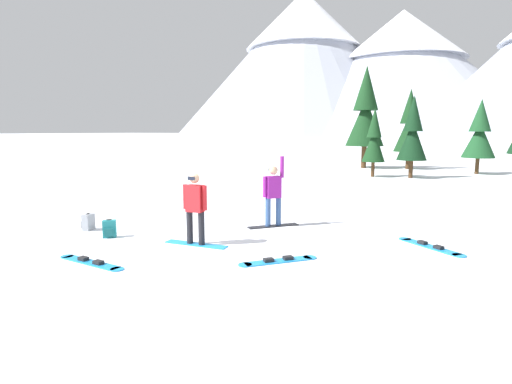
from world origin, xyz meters
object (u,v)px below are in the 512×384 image
(snowboarder_midground, at_px, (273,194))
(pine_tree_broad, at_px, (480,133))
(loose_snowboard_far_spare, at_px, (91,262))
(pine_tree_tall, at_px, (365,113))
(backpack_teal, at_px, (109,229))
(snowboarder_foreground, at_px, (195,208))
(loose_snowboard_near_right, at_px, (278,261))
(pine_tree_young, at_px, (413,133))
(backpack_grey, at_px, (88,222))
(loose_snowboard_near_left, at_px, (430,246))
(pine_tree_twin, at_px, (374,139))
(pine_tree_slender, at_px, (410,126))

(snowboarder_midground, relative_size, pine_tree_broad, 0.43)
(loose_snowboard_far_spare, relative_size, pine_tree_broad, 0.40)
(pine_tree_tall, bearing_deg, backpack_teal, -91.98)
(backpack_teal, height_order, pine_tree_tall, pine_tree_tall)
(snowboarder_foreground, relative_size, pine_tree_tall, 0.24)
(loose_snowboard_near_right, bearing_deg, pine_tree_young, 89.49)
(backpack_grey, xyz_separation_m, pine_tree_broad, (9.26, 21.82, 2.32))
(backpack_grey, bearing_deg, snowboarder_foreground, 3.07)
(loose_snowboard_near_left, relative_size, pine_tree_twin, 0.41)
(loose_snowboard_near_left, bearing_deg, pine_tree_young, 99.58)
(snowboarder_foreground, distance_m, loose_snowboard_near_right, 2.45)
(loose_snowboard_far_spare, xyz_separation_m, backpack_grey, (-2.41, 1.96, 0.19))
(loose_snowboard_near_left, relative_size, pine_tree_broad, 0.36)
(loose_snowboard_near_right, xyz_separation_m, pine_tree_tall, (-3.83, 22.81, 3.94))
(snowboarder_midground, distance_m, pine_tree_broad, 19.75)
(backpack_grey, xyz_separation_m, pine_tree_tall, (1.93, 22.77, 3.75))
(pine_tree_broad, distance_m, pine_tree_slender, 4.69)
(snowboarder_midground, xyz_separation_m, backpack_teal, (-3.14, -3.07, -0.72))
(loose_snowboard_far_spare, bearing_deg, backpack_teal, 127.43)
(pine_tree_twin, bearing_deg, pine_tree_slender, 80.71)
(pine_tree_tall, bearing_deg, snowboarder_midground, -83.32)
(pine_tree_twin, bearing_deg, loose_snowboard_near_left, -72.49)
(snowboarder_foreground, height_order, snowboarder_midground, snowboarder_midground)
(snowboarder_midground, xyz_separation_m, loose_snowboard_far_spare, (-1.86, -4.74, -0.91))
(loose_snowboard_far_spare, distance_m, pine_tree_slender, 25.68)
(loose_snowboard_near_left, distance_m, backpack_grey, 8.82)
(backpack_grey, bearing_deg, backpack_teal, -14.17)
(loose_snowboard_near_right, xyz_separation_m, backpack_grey, (-5.76, 0.04, 0.19))
(pine_tree_broad, height_order, pine_tree_twin, pine_tree_broad)
(snowboarder_midground, distance_m, pine_tree_slender, 20.76)
(snowboarder_midground, distance_m, pine_tree_tall, 20.35)
(snowboarder_midground, relative_size, loose_snowboard_near_left, 1.19)
(loose_snowboard_far_spare, bearing_deg, pine_tree_slender, 84.43)
(loose_snowboard_far_spare, height_order, loose_snowboard_near_right, same)
(loose_snowboard_far_spare, bearing_deg, snowboarder_midground, 68.59)
(pine_tree_tall, relative_size, pine_tree_twin, 1.80)
(snowboarder_foreground, relative_size, snowboarder_midground, 0.87)
(backpack_teal, height_order, pine_tree_slender, pine_tree_slender)
(snowboarder_foreground, xyz_separation_m, pine_tree_tall, (-1.56, 22.58, 3.06))
(pine_tree_young, xyz_separation_m, pine_tree_twin, (-2.06, -0.39, -0.35))
(loose_snowboard_near_left, xyz_separation_m, pine_tree_slender, (-3.54, 20.82, 3.03))
(backpack_teal, distance_m, backpack_grey, 1.17)
(snowboarder_midground, height_order, pine_tree_broad, pine_tree_broad)
(loose_snowboard_near_right, relative_size, pine_tree_twin, 0.37)
(loose_snowboard_near_right, xyz_separation_m, pine_tree_broad, (3.50, 21.87, 2.51))
(backpack_grey, xyz_separation_m, pine_tree_twin, (3.85, 17.11, 1.99))
(backpack_grey, relative_size, pine_tree_slender, 0.08)
(snowboarder_foreground, distance_m, loose_snowboard_far_spare, 2.55)
(pine_tree_slender, distance_m, pine_tree_twin, 6.46)
(snowboarder_foreground, distance_m, pine_tree_tall, 22.84)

